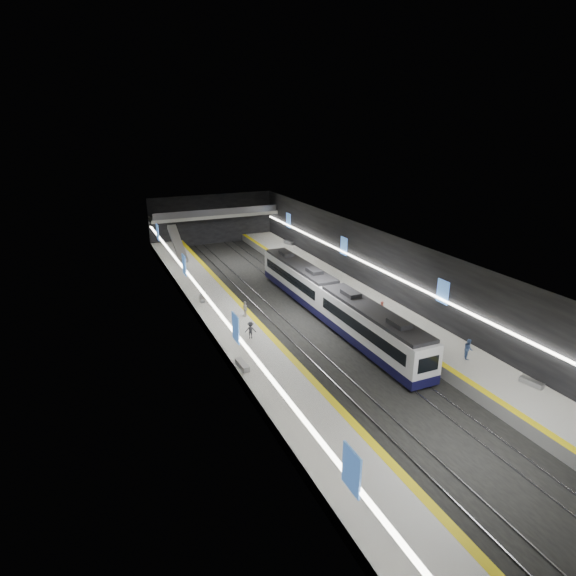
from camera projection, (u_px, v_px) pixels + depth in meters
name	position (u px, v px, depth m)	size (l,w,h in m)	color
ground	(307.00, 322.00, 48.61)	(70.00, 70.00, 0.00)	black
ceiling	(308.00, 245.00, 45.92)	(20.00, 70.00, 0.04)	beige
wall_left	(208.00, 300.00, 43.47)	(0.04, 70.00, 8.00)	black
wall_right	(392.00, 272.00, 51.07)	(0.04, 70.00, 8.00)	black
wall_back	(212.00, 219.00, 77.43)	(20.00, 0.04, 8.00)	black
platform_left	(236.00, 330.00, 45.60)	(5.00, 70.00, 1.00)	slate
tile_surface_left	(235.00, 325.00, 45.43)	(5.00, 70.00, 0.02)	#989793
tactile_strip_left	(257.00, 321.00, 46.26)	(0.60, 70.00, 0.02)	yellow
platform_right	(370.00, 306.00, 51.30)	(5.00, 70.00, 1.00)	slate
tile_surface_right	(370.00, 302.00, 51.12)	(5.00, 70.00, 0.02)	#989793
tactile_strip_right	(352.00, 305.00, 50.28)	(0.60, 70.00, 0.02)	yellow
rails	(307.00, 322.00, 48.59)	(6.52, 70.00, 0.12)	gray
train	(331.00, 300.00, 48.48)	(2.69, 30.05, 3.60)	#0F0E33
ad_posters	(303.00, 277.00, 47.96)	(19.94, 53.50, 2.20)	#467DD3
cove_light_left	(210.00, 301.00, 43.61)	(0.25, 68.60, 0.12)	white
cove_light_right	(390.00, 274.00, 51.06)	(0.25, 68.60, 0.12)	white
mezzanine_bridge	(215.00, 215.00, 75.30)	(20.00, 3.00, 1.50)	gray
escalator	(177.00, 243.00, 67.20)	(1.20, 8.00, 0.60)	#99999E
bench_left_near	(242.00, 365.00, 37.69)	(0.52, 1.88, 0.46)	#99999E
bench_left_far	(202.00, 299.00, 51.48)	(0.47, 1.70, 0.42)	#99999E
bench_right_near	(531.00, 383.00, 35.26)	(0.47, 1.70, 0.42)	#99999E
bench_right_far	(289.00, 243.00, 74.16)	(0.54, 1.96, 0.48)	#99999E
passenger_right_a	(382.00, 310.00, 46.66)	(0.65, 0.43, 1.79)	#BA4E45
passenger_right_b	(468.00, 349.00, 38.96)	(0.82, 0.64, 1.70)	#47639B
passenger_left_a	(245.00, 309.00, 47.22)	(0.92, 0.38, 1.57)	silver
passenger_left_b	(251.00, 330.00, 42.53)	(1.01, 0.58, 1.57)	#3C3C43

